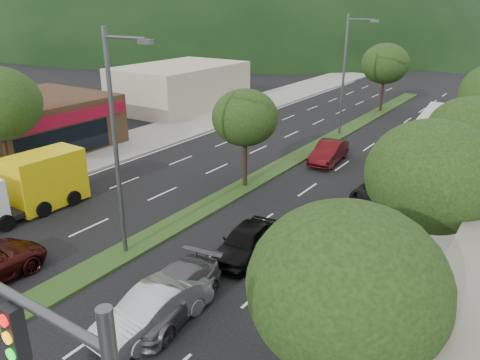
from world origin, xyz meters
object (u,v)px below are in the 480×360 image
Objects in this scene: streetlight_mid at (346,70)px; car_queue_a at (246,241)px; tree_r_c at (471,135)px; tree_r_b at (433,176)px; tree_med_near at (245,118)px; tree_r_a at (346,287)px; car_queue_c at (329,152)px; motorhome at (438,141)px; streetlight_near at (118,137)px; tree_med_far at (385,64)px; car_queue_d at (382,190)px; sedan_silver at (154,309)px; box_truck at (34,185)px; car_queue_b at (170,295)px.

streetlight_mid is 2.29× the size of car_queue_a.
tree_r_b is at bearing -90.00° from tree_r_c.
tree_med_near is (-12.00, 6.00, -0.61)m from tree_r_b.
tree_r_a is 1.02× the size of tree_r_c.
car_queue_c is at bearing 114.24° from tree_r_a.
motorhome is at bearing 69.99° from car_queue_a.
streetlight_near is 18.22m from car_queue_c.
tree_med_far is at bearing 91.73° from car_queue_a.
motorhome is at bearing 66.67° from streetlight_near.
streetlight_mid is at bearing 121.43° from car_queue_d.
motorhome is (4.23, 17.53, 1.23)m from car_queue_a.
tree_r_a is 12.48m from streetlight_near.
car_queue_c is (2.14, -7.56, -4.82)m from streetlight_mid.
tree_r_c is (0.00, 8.00, -0.29)m from tree_r_b.
sedan_silver is at bearing -115.27° from tree_r_c.
tree_med_far is 1.59× the size of car_queue_a.
car_queue_a is at bearing -56.27° from tree_med_near.
tree_r_a is 1.43× the size of car_queue_c.
sedan_silver is 13.08m from box_truck.
box_truck is at bearing -170.17° from tree_r_b.
tree_r_b is 1.49× the size of sedan_silver.
tree_r_b is 1.59× the size of car_queue_a.
tree_r_a is 8.54m from car_queue_b.
streetlight_near is at bearing -101.88° from car_queue_c.
car_queue_b is at bearing -139.82° from tree_r_b.
tree_r_c is 17.57m from streetlight_mid.
tree_r_c is 17.21m from sedan_silver.
tree_r_c is (0.00, 16.00, -0.07)m from tree_r_a.
tree_r_a is at bearing -88.15° from motorhome.
car_queue_d is at bearing 17.17° from tree_med_near.
streetlight_mid is (-11.79, 21.00, 0.55)m from tree_r_b.
motorhome is at bearing -27.66° from streetlight_mid.
streetlight_near is 2.29× the size of car_queue_a.
tree_r_a is at bearing -67.87° from streetlight_mid.
car_queue_d is (7.69, 12.44, -4.83)m from streetlight_near.
streetlight_near reaches higher than car_queue_d.
streetlight_mid is at bearing -88.93° from tree_med_far.
motorhome is at bearing -60.04° from tree_med_far.
tree_r_b is at bearing -84.79° from motorhome.
motorhome is (8.79, 20.39, -3.61)m from streetlight_near.
tree_med_near is 1.30× the size of sedan_silver.
car_queue_a is at bearing -128.34° from tree_r_c.
tree_r_c is 0.66× the size of motorhome.
car_queue_d is 19.57m from box_truck.
motorhome is (16.67, 19.80, 0.50)m from box_truck.
car_queue_b is at bearing -87.95° from car_queue_c.
car_queue_c reaches higher than car_queue_b.
tree_med_far reaches higher than car_queue_d.
streetlight_near is 1.57× the size of box_truck.
car_queue_a is (-7.23, -1.14, -4.29)m from tree_r_b.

